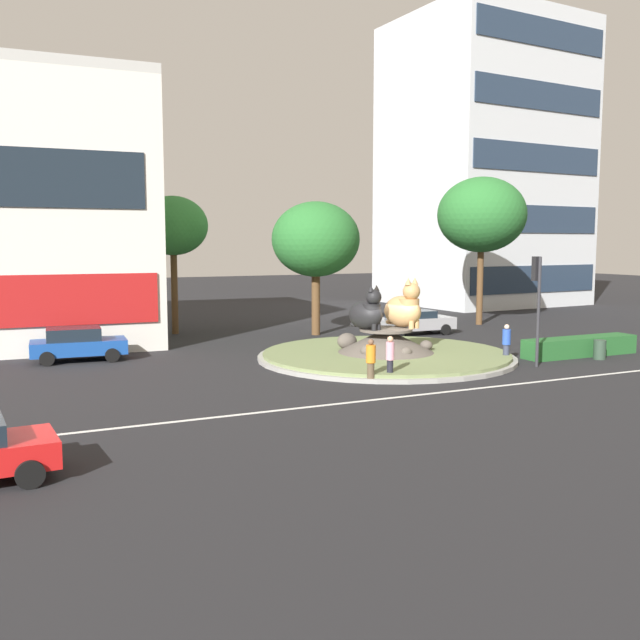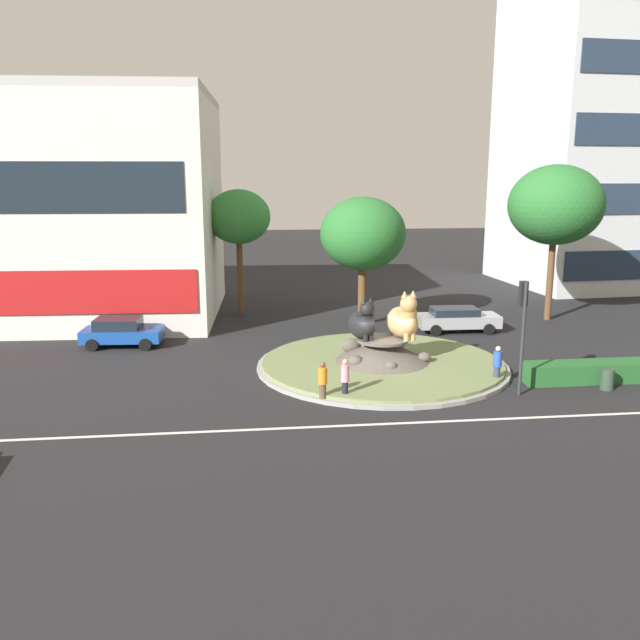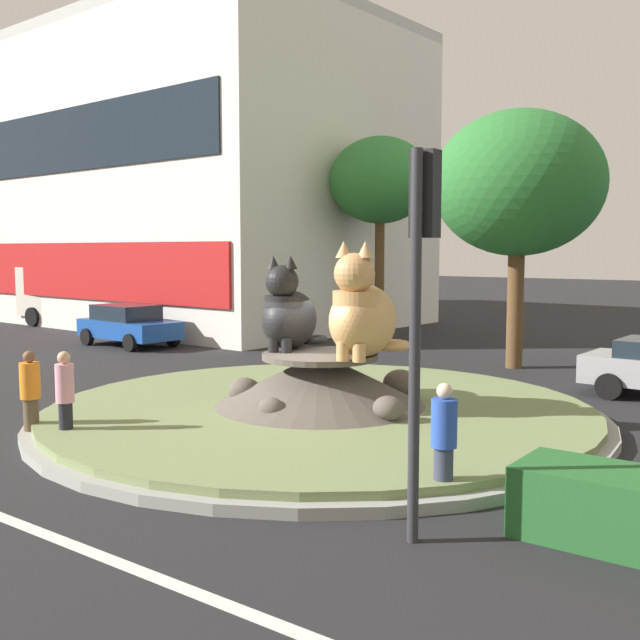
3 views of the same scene
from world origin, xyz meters
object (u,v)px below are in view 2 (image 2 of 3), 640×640
at_px(third_tree_left, 556,205).
at_px(pedestrian_orange_shirt, 323,381).
at_px(office_tower, 608,135).
at_px(second_tree_near_tower, 363,234).
at_px(cat_statue_calico, 404,320).
at_px(cat_statue_black, 363,323).
at_px(sedan_on_far_lane, 457,319).
at_px(hatchback_near_shophouse, 121,332).
at_px(shophouse_block, 26,207).
at_px(broadleaf_tree_behind_island, 239,217).
at_px(pedestrian_blue_shirt, 497,364).
at_px(litter_bin, 607,379).
at_px(pedestrian_pink_shirt, 345,379).
at_px(traffic_light_mast, 523,316).

xyz_separation_m(third_tree_left, pedestrian_orange_shirt, (-16.02, -13.83, -6.27)).
xyz_separation_m(office_tower, second_tree_near_tower, (-22.56, -13.53, -6.57)).
bearing_deg(pedestrian_orange_shirt, cat_statue_calico, 146.65).
distance_m(cat_statue_black, second_tree_near_tower, 9.74).
bearing_deg(sedan_on_far_lane, hatchback_near_shophouse, -174.76).
relative_size(shophouse_block, hatchback_near_shophouse, 5.62).
bearing_deg(broadleaf_tree_behind_island, office_tower, 17.68).
bearing_deg(pedestrian_blue_shirt, cat_statue_calico, 122.22).
xyz_separation_m(cat_statue_calico, pedestrian_blue_shirt, (3.47, -3.14, -1.38)).
distance_m(sedan_on_far_lane, litter_bin, 11.50).
bearing_deg(shophouse_block, office_tower, 13.50).
relative_size(cat_statue_black, third_tree_left, 0.24).
xyz_separation_m(broadleaf_tree_behind_island, sedan_on_far_lane, (12.59, -6.38, -5.56)).
distance_m(pedestrian_pink_shirt, litter_bin, 11.40).
height_order(traffic_light_mast, broadleaf_tree_behind_island, broadleaf_tree_behind_island).
height_order(cat_statue_black, cat_statue_calico, cat_statue_calico).
bearing_deg(hatchback_near_shophouse, cat_statue_black, -19.96).
distance_m(pedestrian_blue_shirt, hatchback_near_shophouse, 19.54).
bearing_deg(cat_statue_black, pedestrian_pink_shirt, -38.73).
height_order(cat_statue_calico, traffic_light_mast, traffic_light_mast).
bearing_deg(second_tree_near_tower, sedan_on_far_lane, -24.42).
height_order(broadleaf_tree_behind_island, second_tree_near_tower, broadleaf_tree_behind_island).
bearing_deg(hatchback_near_shophouse, pedestrian_orange_shirt, -42.32).
bearing_deg(broadleaf_tree_behind_island, sedan_on_far_lane, -26.86).
bearing_deg(shophouse_block, cat_statue_calico, -31.49).
relative_size(broadleaf_tree_behind_island, hatchback_near_shophouse, 1.89).
height_order(cat_statue_calico, pedestrian_orange_shirt, cat_statue_calico).
bearing_deg(pedestrian_orange_shirt, litter_bin, 101.30).
relative_size(cat_statue_calico, second_tree_near_tower, 0.32).
bearing_deg(cat_statue_calico, hatchback_near_shophouse, -126.04).
bearing_deg(broadleaf_tree_behind_island, cat_statue_calico, -59.37).
relative_size(shophouse_block, office_tower, 1.00).
bearing_deg(traffic_light_mast, cat_statue_calico, 38.21).
distance_m(cat_statue_calico, third_tree_left, 15.56).
bearing_deg(hatchback_near_shophouse, sedan_on_far_lane, 7.74).
distance_m(shophouse_block, broadleaf_tree_behind_island, 13.41).
relative_size(cat_statue_calico, pedestrian_orange_shirt, 1.46).
distance_m(pedestrian_blue_shirt, sedan_on_far_lane, 9.91).
distance_m(second_tree_near_tower, hatchback_near_shophouse, 14.94).
bearing_deg(pedestrian_orange_shirt, third_tree_left, 140.92).
xyz_separation_m(traffic_light_mast, third_tree_left, (7.74, 13.74, 3.81)).
xyz_separation_m(pedestrian_pink_shirt, pedestrian_blue_shirt, (6.97, 1.41, -0.04)).
xyz_separation_m(hatchback_near_shophouse, litter_bin, (21.97, -9.87, -0.36)).
height_order(broadleaf_tree_behind_island, pedestrian_orange_shirt, broadleaf_tree_behind_island).
distance_m(third_tree_left, litter_bin, 15.59).
distance_m(broadleaf_tree_behind_island, pedestrian_orange_shirt, 18.82).
xyz_separation_m(shophouse_block, third_tree_left, (32.66, -5.10, 0.19)).
relative_size(second_tree_near_tower, pedestrian_blue_shirt, 4.51).
bearing_deg(hatchback_near_shophouse, litter_bin, -20.14).
distance_m(shophouse_block, pedestrian_blue_shirt, 30.69).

